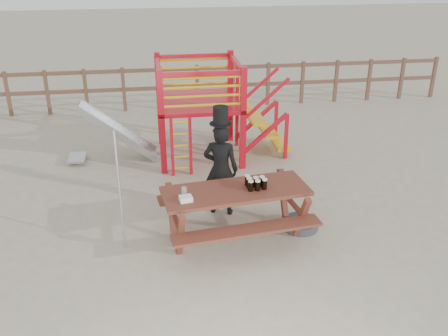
{
  "coord_description": "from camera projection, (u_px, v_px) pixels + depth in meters",
  "views": [
    {
      "loc": [
        -0.76,
        -6.41,
        4.28
      ],
      "look_at": [
        0.32,
        0.8,
        0.94
      ],
      "focal_mm": 40.0,
      "sensor_mm": 36.0,
      "label": 1
    }
  ],
  "objects": [
    {
      "name": "stout_pints",
      "position": [
        255.0,
        183.0,
        7.52
      ],
      "size": [
        0.31,
        0.28,
        0.17
      ],
      "color": "black",
      "rests_on": "picnic_table"
    },
    {
      "name": "back_fence",
      "position": [
        179.0,
        83.0,
        13.64
      ],
      "size": [
        15.09,
        0.09,
        1.2
      ],
      "color": "brown",
      "rests_on": "ground"
    },
    {
      "name": "parasol_base",
      "position": [
        300.0,
        224.0,
        8.12
      ],
      "size": [
        0.59,
        0.59,
        0.25
      ],
      "color": "#323237",
      "rests_on": "ground"
    },
    {
      "name": "empty_glasses",
      "position": [
        184.0,
        192.0,
        7.28
      ],
      "size": [
        0.08,
        0.08,
        0.15
      ],
      "color": "silver",
      "rests_on": "picnic_table"
    },
    {
      "name": "picnic_table",
      "position": [
        236.0,
        208.0,
        7.65
      ],
      "size": [
        2.38,
        1.79,
        0.86
      ],
      "rotation": [
        0.0,
        0.0,
        0.12
      ],
      "color": "brown",
      "rests_on": "ground"
    },
    {
      "name": "playground_fort",
      "position": [
        195.0,
        108.0,
        10.44
      ],
      "size": [
        4.71,
        1.84,
        2.1
      ],
      "color": "red",
      "rests_on": "ground"
    },
    {
      "name": "metal_pole",
      "position": [
        120.0,
        192.0,
        7.23
      ],
      "size": [
        0.04,
        0.04,
        1.9
      ],
      "primitive_type": "cylinder",
      "color": "#B2B2B7",
      "rests_on": "ground"
    },
    {
      "name": "paper_bag",
      "position": [
        186.0,
        199.0,
        7.16
      ],
      "size": [
        0.2,
        0.17,
        0.08
      ],
      "primitive_type": "cube",
      "rotation": [
        0.0,
        0.0,
        0.18
      ],
      "color": "white",
      "rests_on": "picnic_table"
    },
    {
      "name": "ground",
      "position": [
        211.0,
        246.0,
        7.65
      ],
      "size": [
        60.0,
        60.0,
        0.0
      ],
      "primitive_type": "plane",
      "color": "tan",
      "rests_on": "ground"
    },
    {
      "name": "man_with_hat",
      "position": [
        221.0,
        167.0,
        8.28
      ],
      "size": [
        0.68,
        0.55,
        1.9
      ],
      "rotation": [
        0.0,
        0.0,
        2.81
      ],
      "color": "black",
      "rests_on": "ground"
    }
  ]
}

